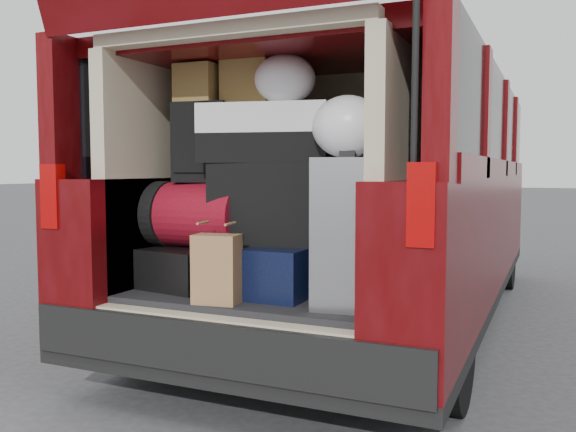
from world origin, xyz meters
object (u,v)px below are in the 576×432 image
Objects in this scene: black_hardshell at (195,266)px; navy_hardshell at (275,268)px; twotone_duffel at (268,134)px; silver_roller at (350,231)px; kraft_bag at (217,269)px; black_soft_case at (271,203)px; red_duffel at (200,215)px; backpack at (203,143)px.

black_hardshell is 0.45m from navy_hardshell.
silver_roller is at bearing -26.20° from twotone_duffel.
black_soft_case is at bearing 67.19° from kraft_bag.
black_soft_case reaches higher than kraft_bag.
red_duffel reaches higher than navy_hardshell.
black_soft_case is 1.36× the size of backpack.
red_duffel reaches higher than black_hardshell.
red_duffel is at bearing -102.81° from backpack.
navy_hardshell is at bearing -37.44° from twotone_duffel.
red_duffel is 0.54m from twotone_duffel.
navy_hardshell is 0.48m from red_duffel.
twotone_duffel is (0.36, 0.04, 0.40)m from red_duffel.
silver_roller is 1.18× the size of black_soft_case.
backpack reaches higher than navy_hardshell.
kraft_bag is at bearing -109.89° from navy_hardshell.
backpack is at bearing 164.48° from silver_roller.
twotone_duffel is at bearing 157.21° from silver_roller.
black_soft_case is at bearing 142.74° from navy_hardshell.
black_hardshell is 0.78× the size of silver_roller.
twotone_duffel is (0.40, 0.04, 0.67)m from black_hardshell.
silver_roller is 0.83m from red_duffel.
black_soft_case is at bearing -6.81° from backpack.
black_soft_case is at bearing -1.22° from twotone_duffel.
black_hardshell is at bearing 172.68° from red_duffel.
backpack reaches higher than black_hardshell.
twotone_duffel reaches higher than black_hardshell.
silver_roller is 0.65m from twotone_duffel.
silver_roller is 0.48m from black_soft_case.
backpack reaches higher than black_soft_case.
backpack is (-0.28, 0.35, 0.58)m from kraft_bag.
kraft_bag is 0.49× the size of twotone_duffel.
black_hardshell is 0.89m from silver_roller.
silver_roller reaches higher than red_duffel.
kraft_bag is 0.61× the size of red_duffel.
kraft_bag reaches higher than navy_hardshell.
twotone_duffel reaches higher than silver_roller.
black_soft_case is at bearing 156.39° from silver_roller.
black_hardshell is 1.63× the size of kraft_bag.
kraft_bag reaches higher than black_hardshell.
kraft_bag is at bearing -35.66° from black_hardshell.
red_duffel is 0.38m from black_soft_case.
twotone_duffel is (-0.46, 0.12, 0.44)m from silver_roller.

